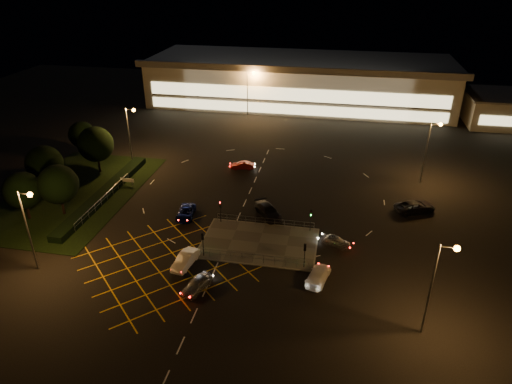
% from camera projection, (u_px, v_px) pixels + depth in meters
% --- Properties ---
extents(ground, '(180.00, 180.00, 0.00)m').
position_uv_depth(ground, '(247.00, 233.00, 59.14)').
color(ground, black).
rests_on(ground, ground).
extents(pedestrian_island, '(14.00, 9.00, 0.12)m').
position_uv_depth(pedestrian_island, '(259.00, 243.00, 57.02)').
color(pedestrian_island, '#4C4944').
rests_on(pedestrian_island, ground).
extents(grass_verge, '(18.00, 30.00, 0.08)m').
position_uv_depth(grass_verge, '(75.00, 193.00, 69.09)').
color(grass_verge, black).
rests_on(grass_verge, ground).
extents(hedge, '(2.00, 26.00, 1.00)m').
position_uv_depth(hedge, '(105.00, 194.00, 68.04)').
color(hedge, black).
rests_on(hedge, ground).
extents(supermarket, '(72.00, 26.50, 10.50)m').
position_uv_depth(supermarket, '(299.00, 81.00, 110.82)').
color(supermarket, beige).
rests_on(supermarket, ground).
extents(retail_unit_a, '(18.80, 14.80, 6.35)m').
position_uv_depth(retail_unit_a, '(510.00, 109.00, 97.03)').
color(retail_unit_a, beige).
rests_on(retail_unit_a, ground).
extents(streetlight_sw, '(1.78, 0.56, 10.03)m').
position_uv_depth(streetlight_sw, '(29.00, 220.00, 49.30)').
color(streetlight_sw, slate).
rests_on(streetlight_sw, ground).
extents(streetlight_se, '(1.78, 0.56, 10.03)m').
position_uv_depth(streetlight_se, '(438.00, 277.00, 40.45)').
color(streetlight_se, slate).
rests_on(streetlight_se, ground).
extents(streetlight_nw, '(1.78, 0.56, 10.03)m').
position_uv_depth(streetlight_nw, '(131.00, 128.00, 75.84)').
color(streetlight_nw, slate).
rests_on(streetlight_nw, ground).
extents(streetlight_ne, '(1.78, 0.56, 10.03)m').
position_uv_depth(streetlight_ne, '(430.00, 144.00, 69.47)').
color(streetlight_ne, slate).
rests_on(streetlight_ne, ground).
extents(streetlight_far_left, '(1.78, 0.56, 10.03)m').
position_uv_depth(streetlight_far_left, '(249.00, 88.00, 99.68)').
color(streetlight_far_left, slate).
rests_on(streetlight_far_left, ground).
extents(streetlight_far_right, '(1.78, 0.56, 10.03)m').
position_uv_depth(streetlight_far_right, '(440.00, 95.00, 94.66)').
color(streetlight_far_right, slate).
rests_on(streetlight_far_right, ground).
extents(signal_sw, '(0.28, 0.30, 3.15)m').
position_uv_depth(signal_sw, '(203.00, 240.00, 53.50)').
color(signal_sw, black).
rests_on(signal_sw, pedestrian_island).
extents(signal_se, '(0.28, 0.30, 3.15)m').
position_uv_depth(signal_se, '(305.00, 251.00, 51.47)').
color(signal_se, black).
rests_on(signal_se, pedestrian_island).
extents(signal_nw, '(0.28, 0.30, 3.15)m').
position_uv_depth(signal_nw, '(220.00, 207.00, 60.47)').
color(signal_nw, black).
rests_on(signal_nw, pedestrian_island).
extents(signal_ne, '(0.28, 0.30, 3.15)m').
position_uv_depth(signal_ne, '(311.00, 216.00, 58.44)').
color(signal_ne, black).
rests_on(signal_ne, pedestrian_island).
extents(tree_a, '(5.04, 5.04, 6.86)m').
position_uv_depth(tree_a, '(23.00, 190.00, 60.48)').
color(tree_a, black).
rests_on(tree_a, ground).
extents(tree_b, '(5.40, 5.40, 7.35)m').
position_uv_depth(tree_b, '(44.00, 163.00, 67.67)').
color(tree_b, black).
rests_on(tree_b, ground).
extents(tree_c, '(5.76, 5.76, 7.84)m').
position_uv_depth(tree_c, '(96.00, 144.00, 73.83)').
color(tree_c, black).
rests_on(tree_c, ground).
extents(tree_d, '(4.68, 4.68, 6.37)m').
position_uv_depth(tree_d, '(82.00, 135.00, 80.52)').
color(tree_d, black).
rests_on(tree_d, ground).
extents(tree_e, '(5.40, 5.40, 7.35)m').
position_uv_depth(tree_e, '(58.00, 184.00, 61.41)').
color(tree_e, black).
rests_on(tree_e, ground).
extents(car_near_silver, '(2.98, 4.52, 1.43)m').
position_uv_depth(car_near_silver, '(197.00, 284.00, 48.81)').
color(car_near_silver, silver).
rests_on(car_near_silver, ground).
extents(car_queue_white, '(2.30, 4.73, 1.49)m').
position_uv_depth(car_queue_white, '(185.00, 260.00, 52.66)').
color(car_queue_white, silver).
rests_on(car_queue_white, ground).
extents(car_left_blue, '(2.86, 5.04, 1.33)m').
position_uv_depth(car_left_blue, '(186.00, 213.00, 62.61)').
color(car_left_blue, '#0B1246').
rests_on(car_left_blue, ground).
extents(car_far_dkgrey, '(4.92, 5.63, 1.56)m').
position_uv_depth(car_far_dkgrey, '(268.00, 211.00, 62.82)').
color(car_far_dkgrey, black).
rests_on(car_far_dkgrey, ground).
extents(car_right_silver, '(3.98, 2.69, 1.26)m').
position_uv_depth(car_right_silver, '(336.00, 241.00, 56.39)').
color(car_right_silver, silver).
rests_on(car_right_silver, ground).
extents(car_circ_red, '(4.01, 1.94, 1.27)m').
position_uv_depth(car_circ_red, '(242.00, 165.00, 76.96)').
color(car_circ_red, maroon).
rests_on(car_circ_red, ground).
extents(car_east_grey, '(6.26, 4.80, 1.58)m').
position_uv_depth(car_east_grey, '(415.00, 207.00, 63.84)').
color(car_east_grey, black).
rests_on(car_east_grey, ground).
extents(car_approach_white, '(3.01, 5.15, 1.40)m').
position_uv_depth(car_approach_white, '(318.00, 275.00, 50.16)').
color(car_approach_white, silver).
rests_on(car_approach_white, ground).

